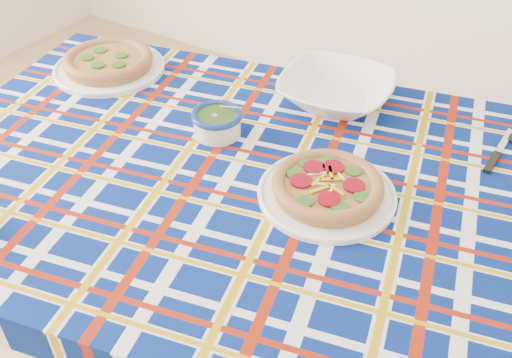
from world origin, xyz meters
The scene contains 7 objects.
dining_table centered at (0.41, 0.29, 0.69)m, with size 1.81×1.35×0.76m.
tablecloth centered at (0.41, 0.29, 0.71)m, with size 1.66×1.05×0.11m, color navy, non-canonical shape.
main_focaccia_plate centered at (0.57, 0.31, 0.80)m, with size 0.31×0.31×0.06m, color olive, non-canonical shape.
pesto_bowl centered at (0.23, 0.38, 0.81)m, with size 0.13×0.13×0.08m, color #1B380F, non-canonical shape.
serving_bowl centered at (0.42, 0.67, 0.81)m, with size 0.30×0.30×0.07m, color white.
second_focaccia_plate centered at (-0.23, 0.48, 0.80)m, with size 0.33×0.33×0.06m, color olive, non-canonical shape.
table_knife centered at (0.85, 0.72, 0.77)m, with size 0.22×0.02×0.01m, color silver, non-canonical shape.
Camera 1 is at (0.94, -0.57, 1.58)m, focal length 40.00 mm.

